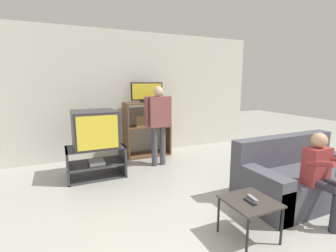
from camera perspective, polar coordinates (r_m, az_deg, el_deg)
wall_back at (r=5.26m, az=-11.05°, el=7.23°), size 6.40×0.06×2.60m
tv_stand at (r=4.26m, az=-16.52°, el=-8.07°), size 0.92×0.54×0.52m
television_main at (r=4.11m, az=-16.80°, el=-0.65°), size 0.69×0.67×0.59m
media_shelf at (r=5.20m, az=-4.94°, el=-0.60°), size 0.95×0.45×1.15m
television_flat at (r=5.11m, az=-4.96°, el=7.75°), size 0.69×0.20×0.41m
snack_table at (r=2.67m, az=18.62°, el=-17.08°), size 0.48×0.48×0.41m
remote_control_black at (r=2.60m, az=18.69°, el=-16.43°), size 0.04×0.14×0.02m
remote_control_white at (r=2.68m, az=19.22°, el=-15.67°), size 0.06×0.15×0.02m
couch at (r=3.82m, az=28.30°, el=-10.66°), size 1.74×0.84×0.82m
person_standing_adult at (r=4.50m, az=-2.26°, el=1.73°), size 0.53×0.20×1.49m
person_seated_child at (r=3.24m, az=32.50°, el=-8.87°), size 0.33×0.43×1.01m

